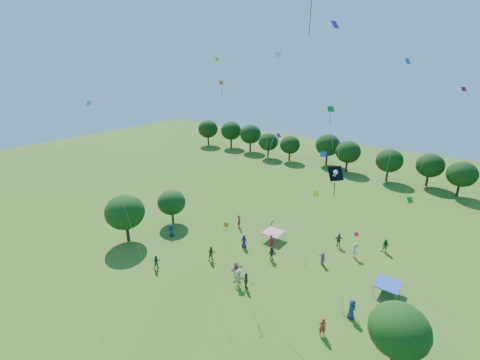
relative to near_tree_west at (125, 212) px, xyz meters
name	(u,v)px	position (x,y,z in m)	size (l,w,h in m)	color
near_tree_west	(125,212)	(0.00, 0.00, 0.00)	(4.67, 4.67, 5.97)	#422B19
near_tree_north	(172,202)	(0.91, 6.50, -0.81)	(3.75, 3.75, 4.74)	#422B19
near_tree_east	(399,330)	(30.37, 0.63, -0.51)	(4.10, 4.10, 5.20)	#422B19
treeline	(359,153)	(14.34, 42.94, 0.24)	(88.01, 8.77, 6.77)	#422B19
tent_red_stripe	(273,232)	(14.33, 10.77, -2.82)	(2.20, 2.20, 1.10)	red
tent_blue	(388,284)	(28.10, 8.68, -2.82)	(2.20, 2.20, 1.10)	blue
crowd_person_0	(244,241)	(12.43, 7.21, -3.04)	(0.80, 0.43, 1.62)	#1A204D
crowd_person_1	(322,327)	(25.15, 0.32, -3.02)	(0.63, 0.40, 1.68)	#9B2F1C
crowd_person_2	(385,246)	(26.18, 16.01, -3.02)	(0.83, 0.45, 1.67)	#285F29
crowd_person_3	(355,250)	(23.67, 12.97, -2.97)	(1.16, 0.52, 1.77)	#BFAA99
crowd_person_4	(272,254)	(16.46, 6.86, -3.01)	(0.99, 0.45, 1.69)	#423935
crowd_person_5	(322,258)	(21.29, 9.49, -3.11)	(1.39, 0.50, 1.49)	#A05D93
crowd_person_6	(171,230)	(3.49, 3.89, -3.04)	(0.80, 0.43, 1.63)	navy
crowd_person_7	(271,242)	(15.19, 8.91, -2.97)	(0.66, 0.43, 1.78)	maroon
crowd_person_8	(212,254)	(11.13, 2.90, -3.00)	(0.85, 0.46, 1.71)	#265524
crowd_person_9	(239,278)	(16.10, 1.24, -2.96)	(1.17, 0.53, 1.79)	#A89E87
crowd_person_10	(339,240)	(21.40, 14.05, -2.98)	(1.03, 0.47, 1.75)	#39322D
crowd_person_11	(236,269)	(14.97, 2.36, -3.06)	(1.48, 0.53, 1.58)	#96577A
crowd_person_12	(352,309)	(26.40, 3.59, -2.93)	(0.92, 0.50, 1.86)	navy
crowd_person_13	(239,221)	(9.03, 10.83, -2.96)	(0.67, 0.43, 1.80)	maroon
crowd_person_14	(157,262)	(7.47, -1.72, -3.06)	(0.79, 0.43, 1.60)	#275C30
crowd_person_15	(272,225)	(12.90, 12.77, -3.07)	(1.02, 0.46, 1.56)	#B9A994
crowd_person_16	(246,281)	(16.94, 1.32, -2.99)	(1.02, 0.46, 1.73)	#443F36
pirate_kite	(334,178)	(24.44, 1.41, 9.17)	(2.57, 3.53, 12.47)	black
red_high_kite	(296,51)	(18.83, 5.44, 17.68)	(4.21, 4.66, 25.19)	red
small_kite_0	(431,149)	(28.85, 13.58, 9.39)	(4.98, 0.71, 17.50)	#B80A30
small_kite_1	(221,124)	(8.93, 7.67, 10.47)	(1.15, 0.97, 17.61)	orange
small_kite_2	(218,106)	(4.70, 12.20, 11.68)	(5.29, 6.11, 20.06)	yellow
small_kite_3	(405,207)	(27.78, 13.19, 3.45)	(2.82, 0.75, 7.04)	#18871A
small_kite_4	(395,127)	(25.99, 11.37, 11.46)	(1.15, 2.99, 19.71)	blue
small_kite_5	(337,110)	(23.64, 2.89, 13.68)	(4.07, 2.43, 22.05)	#601997
small_kite_6	(273,94)	(11.62, 14.08, 13.35)	(1.03, 5.22, 20.59)	silver
small_kite_7	(105,150)	(2.72, -2.96, 8.75)	(5.14, 0.70, 15.94)	#0CC0B3
small_kite_8	(359,255)	(26.19, 4.33, 1.94)	(2.71, 2.75, 6.09)	red
small_kite_9	(222,238)	(16.47, -1.63, 3.00)	(4.09, 1.86, 7.32)	orange
small_kite_10	(318,203)	(20.66, 8.36, 3.70)	(1.67, 2.37, 7.53)	#E1FF16
small_kite_11	(332,133)	(19.55, 13.33, 9.76)	(3.25, 1.30, 15.07)	#167B1E
small_kite_12	(308,186)	(21.04, 4.67, 6.73)	(4.81, 0.91, 12.52)	blue
small_kite_13	(275,152)	(12.32, 13.81, 6.48)	(0.73, 4.70, 11.18)	#9B197C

